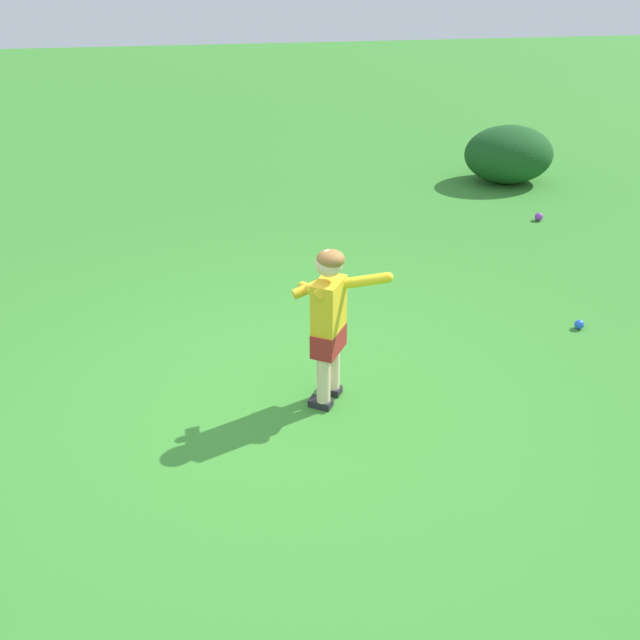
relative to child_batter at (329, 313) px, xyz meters
The scene contains 5 objects.
ground_plane 0.73m from the child_batter, behind, with size 40.00×40.00×0.00m, color #38842D.
child_batter is the anchor object (origin of this frame).
play_ball_center_lawn 4.26m from the child_batter, 45.28° to the left, with size 0.09×0.09×0.09m, color purple.
play_ball_midfield 2.31m from the child_batter, 15.75° to the left, with size 0.08×0.08×0.08m, color blue.
shrub_left_background 5.49m from the child_batter, 54.16° to the left, with size 1.13×0.98×0.71m, color #194C1E.
Camera 1 is at (-0.44, -3.81, 2.67)m, focal length 39.20 mm.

